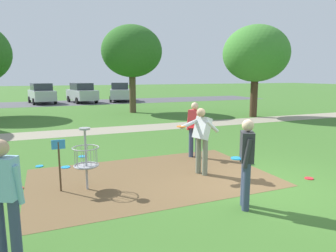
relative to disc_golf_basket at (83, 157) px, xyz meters
The scene contains 19 objects.
ground_plane 4.05m from the disc_golf_basket, 19.50° to the right, with size 160.00×160.00×0.00m, color #3D6B28.
dirt_tee_pad 1.83m from the disc_golf_basket, ahead, with size 5.80×3.69×0.01m, color brown.
disc_golf_basket is the anchor object (origin of this frame).
player_foreground_watching 3.79m from the disc_golf_basket, 22.83° to the left, with size 0.45×0.47×1.71m.
player_throwing 3.46m from the disc_golf_basket, 38.16° to the right, with size 0.45×0.49×1.71m.
player_waiting_left 2.71m from the disc_golf_basket, 117.83° to the right, with size 0.49×0.45×1.71m.
player_waiting_right 2.91m from the disc_golf_basket, ahead, with size 1.17×0.47×1.71m.
frisbee_near_basket 2.55m from the disc_golf_basket, 112.89° to the left, with size 0.21×0.21×0.02m, color #1E93DB.
frisbee_mid_grass 2.95m from the disc_golf_basket, 84.19° to the left, with size 0.25×0.25×0.02m, color #1E93DB.
frisbee_far_right 5.42m from the disc_golf_basket, 14.88° to the right, with size 0.21×0.21×0.02m, color red.
frisbee_scattered_a 1.68m from the disc_golf_basket, 157.09° to the left, with size 0.26×0.26×0.02m, color red.
frisbee_scattered_b 2.03m from the disc_golf_basket, 98.51° to the left, with size 0.25×0.25×0.02m, color #1E93DB.
tree_near_left 14.71m from the disc_golf_basket, 69.90° to the left, with size 4.05×4.05×5.85m.
tree_mid_left 14.38m from the disc_golf_basket, 37.18° to the left, with size 3.94×3.94×5.49m.
parking_lot_strip 23.34m from the disc_golf_basket, 80.74° to the left, with size 36.00×6.00×0.01m, color #4C4C51.
parked_car_leftmost 23.34m from the disc_golf_basket, 92.18° to the left, with size 2.49×4.44×1.84m.
parked_car_center_left 23.07m from the disc_golf_basket, 83.46° to the left, with size 2.61×4.48×1.84m.
parked_car_center_right 23.94m from the disc_golf_basket, 74.68° to the left, with size 2.73×4.50×1.84m.
gravel_path 8.16m from the disc_golf_basket, 62.47° to the left, with size 40.00×1.84×0.00m, color gray.
Camera 1 is at (-4.46, -5.28, 2.49)m, focal length 32.23 mm.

